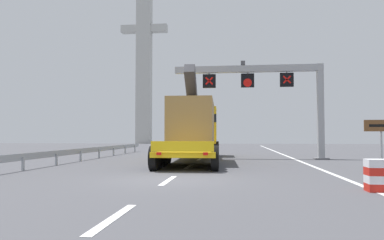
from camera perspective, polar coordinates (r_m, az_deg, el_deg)
ground at (r=13.04m, az=-3.54°, el=-9.29°), size 112.00×112.00×0.00m
lane_markings at (r=27.05m, az=1.77°, el=-5.71°), size 0.20×42.94×0.01m
edge_line_right at (r=25.10m, az=15.67°, el=-5.88°), size 0.20×63.00×0.01m
overhead_lane_gantry at (r=25.24m, az=11.86°, el=5.51°), size 10.16×0.90×6.60m
heavy_haul_truck_yellow at (r=23.50m, az=0.55°, el=-1.37°), size 3.47×14.14×5.30m
tourist_info_sign_brown at (r=18.68m, az=27.40°, el=-1.62°), size 1.51×0.15×2.27m
guardrail_left at (r=24.87m, az=-15.65°, el=-4.63°), size 0.13×24.52×0.76m
bridge_pylon_distant at (r=72.70m, az=-7.46°, el=10.93°), size 9.00×2.00×35.81m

